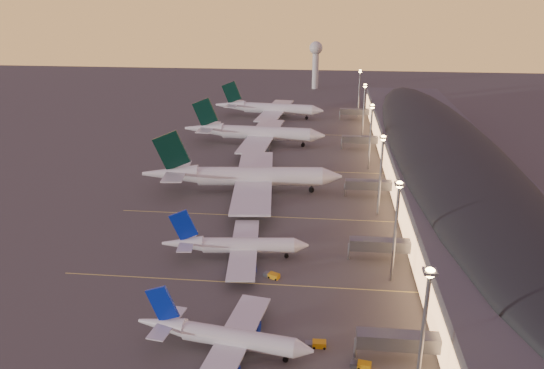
{
  "coord_description": "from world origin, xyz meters",
  "views": [
    {
      "loc": [
        18.81,
        -115.62,
        67.27
      ],
      "look_at": [
        2.0,
        45.0,
        7.0
      ],
      "focal_mm": 35.0,
      "sensor_mm": 36.0,
      "label": 1
    }
  ],
  "objects": [
    {
      "name": "light_masts",
      "position": [
        36.0,
        65.0,
        17.55
      ],
      "size": [
        2.2,
        217.2,
        25.9
      ],
      "color": "gray",
      "rests_on": "ground"
    },
    {
      "name": "radar_tower",
      "position": [
        10.0,
        260.0,
        21.87
      ],
      "size": [
        9.0,
        9.0,
        32.5
      ],
      "color": "silver",
      "rests_on": "ground"
    },
    {
      "name": "airliner_narrow_south",
      "position": [
        0.39,
        -30.72,
        3.34
      ],
      "size": [
        36.15,
        32.61,
        12.92
      ],
      "rotation": [
        0.0,
        0.0,
        -0.15
      ],
      "color": "silver",
      "rests_on": "ground"
    },
    {
      "name": "terminal_building",
      "position": [
        61.84,
        72.47,
        8.78
      ],
      "size": [
        56.35,
        255.0,
        17.46
      ],
      "color": "#46454A",
      "rests_on": "ground"
    },
    {
      "name": "airliner_narrow_north",
      "position": [
        -3.67,
        7.51,
        3.57
      ],
      "size": [
        38.69,
        34.72,
        13.81
      ],
      "rotation": [
        0.0,
        0.0,
        0.1
      ],
      "color": "silver",
      "rests_on": "ground"
    },
    {
      "name": "airliner_wide_near",
      "position": [
        -9.3,
        55.22,
        5.71
      ],
      "size": [
        69.36,
        63.48,
        22.18
      ],
      "rotation": [
        0.0,
        0.0,
        0.09
      ],
      "color": "silver",
      "rests_on": "ground"
    },
    {
      "name": "airliner_wide_mid",
      "position": [
        -13.54,
        115.13,
        5.34
      ],
      "size": [
        64.83,
        59.14,
        20.74
      ],
      "rotation": [
        0.0,
        0.0,
        -0.06
      ],
      "color": "silver",
      "rests_on": "ground"
    },
    {
      "name": "baggage_tug_a",
      "position": [
        18.52,
        -27.47,
        0.57
      ],
      "size": [
        4.23,
        1.97,
        1.25
      ],
      "rotation": [
        0.0,
        0.0,
        0.02
      ],
      "color": "orange",
      "rests_on": "ground"
    },
    {
      "name": "lane_markings",
      "position": [
        0.0,
        40.0,
        0.01
      ],
      "size": [
        90.0,
        180.36,
        0.0
      ],
      "color": "#D8C659",
      "rests_on": "ground"
    },
    {
      "name": "baggage_tug_b",
      "position": [
        27.14,
        -32.8,
        0.53
      ],
      "size": [
        4.08,
        2.19,
        1.16
      ],
      "rotation": [
        0.0,
        0.0,
        -0.17
      ],
      "color": "orange",
      "rests_on": "ground"
    },
    {
      "name": "ground",
      "position": [
        0.0,
        0.0,
        0.0
      ],
      "size": [
        700.0,
        700.0,
        0.0
      ],
      "primitive_type": "plane",
      "color": "#403D3B"
    },
    {
      "name": "baggage_tug_c",
      "position": [
        6.93,
        -1.69,
        0.56
      ],
      "size": [
        4.35,
        3.27,
        1.22
      ],
      "rotation": [
        0.0,
        0.0,
        -0.47
      ],
      "color": "orange",
      "rests_on": "ground"
    },
    {
      "name": "airliner_wide_far",
      "position": [
        -12.6,
        168.54,
        4.98
      ],
      "size": [
        60.52,
        55.45,
        19.36
      ],
      "rotation": [
        0.0,
        0.0,
        -0.11
      ],
      "color": "silver",
      "rests_on": "ground"
    }
  ]
}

